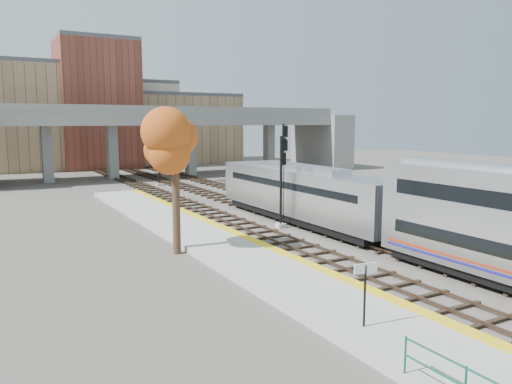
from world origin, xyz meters
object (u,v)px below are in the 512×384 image
locomotive (300,193)px  signal_mast_far (159,160)px  car_c (299,173)px  signal_mast_near (281,184)px  tree (175,141)px  car_b (301,181)px  car_a (296,186)px  signal_mast_mid (284,167)px

locomotive → signal_mast_far: size_ratio=3.02×
signal_mast_far → car_c: bearing=-4.3°
locomotive → car_c: locomotive is taller
signal_mast_near → tree: 9.96m
signal_mast_far → car_c: (18.79, -1.41, -2.33)m
tree → signal_mast_near: bearing=18.8°
tree → car_b: tree is taller
car_b → car_c: (4.52, 7.27, 0.00)m
locomotive → car_b: size_ratio=5.08×
signal_mast_near → signal_mast_far: signal_mast_near is taller
signal_mast_far → car_c: 18.99m
car_a → car_c: (7.36, 10.30, 0.07)m
tree → car_c: 40.19m
locomotive → car_a: locomotive is taller
signal_mast_mid → car_b: 16.07m
signal_mast_far → car_a: size_ratio=1.93×
car_b → locomotive: bearing=-140.2°
signal_mast_near → car_c: bearing=53.6°
car_a → car_b: (2.84, 3.03, 0.06)m
car_b → car_c: bearing=42.6°
locomotive → signal_mast_mid: (2.00, 5.47, 1.38)m
locomotive → signal_mast_mid: 5.99m
car_a → car_b: size_ratio=0.87×
signal_mast_near → signal_mast_mid: 7.44m
signal_mast_near → car_a: size_ratio=1.99×
signal_mast_mid → car_c: (14.69, 19.34, -3.00)m
car_a → car_c: car_c is taller
car_a → car_c: size_ratio=0.76×
car_a → car_b: 4.15m
locomotive → tree: tree is taller
locomotive → signal_mast_near: bearing=-161.2°
signal_mast_near → car_c: (18.79, 25.53, -2.45)m
signal_mast_near → tree: tree is taller
tree → car_a: tree is taller
car_b → car_c: 8.56m
signal_mast_mid → signal_mast_far: size_ratio=1.15×
signal_mast_near → car_a: 19.20m
signal_mast_mid → tree: bearing=-144.7°
car_c → locomotive: bearing=-140.0°
tree → car_a: size_ratio=2.63×
locomotive → signal_mast_near: size_ratio=2.94×
signal_mast_far → tree: (-8.91, -29.97, 3.39)m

